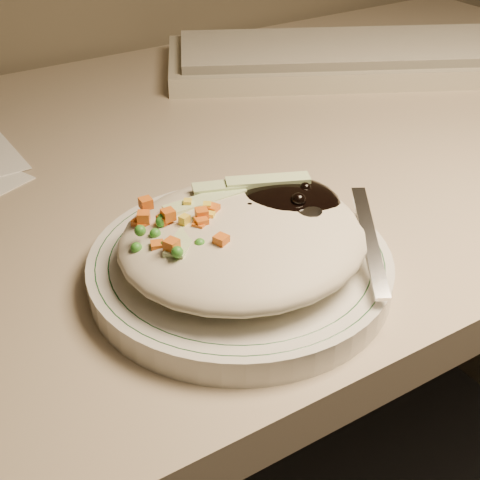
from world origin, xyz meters
TOP-DOWN VIEW (x-y plane):
  - desk at (0.00, 1.38)m, footprint 1.40×0.70m
  - plate at (-0.10, 1.16)m, footprint 0.24×0.24m
  - plate_rim at (-0.10, 1.16)m, footprint 0.22×0.22m
  - meal at (-0.09, 1.16)m, footprint 0.21×0.19m
  - keyboard at (0.30, 1.49)m, footprint 0.54×0.40m

SIDE VIEW (x-z plane):
  - desk at x=0.00m, z-range 0.17..0.91m
  - plate at x=-0.10m, z-range 0.74..0.76m
  - keyboard at x=0.30m, z-range 0.74..0.78m
  - plate_rim at x=-0.10m, z-range 0.76..0.76m
  - meal at x=-0.09m, z-range 0.76..0.81m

